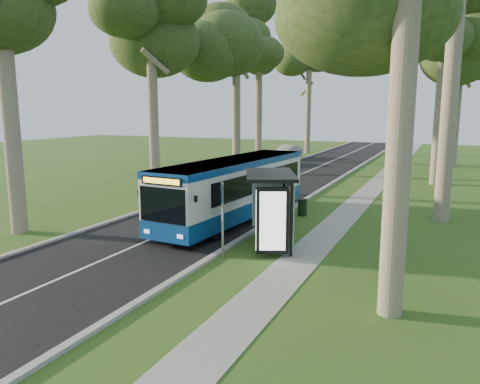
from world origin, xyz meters
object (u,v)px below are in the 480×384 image
at_px(bus_stop_sign, 222,211).
at_px(car_silver, 287,152).
at_px(car_white, 269,157).
at_px(litter_bin, 302,207).
at_px(bus, 235,189).
at_px(bus_shelter, 269,197).

height_order(bus_stop_sign, car_silver, bus_stop_sign).
height_order(car_white, car_silver, car_white).
bearing_deg(car_white, bus_stop_sign, -85.96).
bearing_deg(car_white, litter_bin, -78.07).
relative_size(bus, litter_bin, 13.34).
bearing_deg(litter_bin, bus_stop_sign, -95.10).
xyz_separation_m(bus_shelter, car_silver, (-10.09, 32.40, -1.34)).
height_order(bus, bus_shelter, bus).
xyz_separation_m(bus, litter_bin, (2.73, 2.36, -1.12)).
bearing_deg(bus_stop_sign, car_silver, 85.17).
bearing_deg(litter_bin, car_white, 115.23).
bearing_deg(car_silver, bus, -67.95).
distance_m(bus_stop_sign, car_silver, 35.19).
xyz_separation_m(litter_bin, car_silver, (-9.59, 26.24, 0.31)).
relative_size(bus_stop_sign, litter_bin, 3.26).
distance_m(litter_bin, car_white, 21.78).
distance_m(bus_stop_sign, litter_bin, 7.94).
bearing_deg(car_silver, bus_shelter, -64.14).
xyz_separation_m(bus_stop_sign, bus_shelter, (1.19, 1.63, 0.34)).
bearing_deg(litter_bin, bus, -139.21).
distance_m(bus_shelter, car_silver, 33.96).
relative_size(car_white, car_silver, 1.01).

